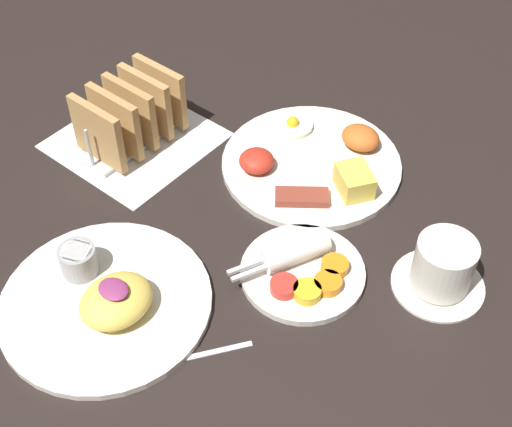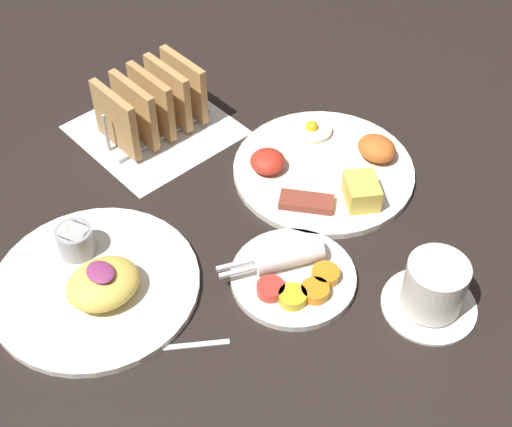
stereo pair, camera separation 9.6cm
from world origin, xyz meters
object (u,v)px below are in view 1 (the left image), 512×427
object	(u,v)px
plate_condiments	(303,270)
toast_rack	(131,114)
plate_breakfast	(315,162)
plate_foreground	(106,298)
coffee_cup	(443,268)

from	to	relation	value
plate_condiments	toast_rack	distance (m)	0.37
plate_condiments	plate_breakfast	bearing A→B (deg)	121.79
plate_foreground	coffee_cup	distance (m)	0.42
toast_rack	plate_condiments	bearing A→B (deg)	-7.97
plate_breakfast	coffee_cup	world-z (taller)	coffee_cup
toast_rack	coffee_cup	bearing A→B (deg)	5.10
plate_condiments	plate_foreground	bearing A→B (deg)	-129.65
plate_condiments	coffee_cup	world-z (taller)	coffee_cup
plate_foreground	toast_rack	distance (m)	0.32
plate_foreground	coffee_cup	world-z (taller)	coffee_cup
plate_foreground	toast_rack	world-z (taller)	toast_rack
plate_breakfast	toast_rack	xyz separation A→B (m)	(-0.25, -0.13, 0.04)
plate_condiments	coffee_cup	bearing A→B (deg)	33.55
plate_breakfast	plate_foreground	size ratio (longest dim) A/B	1.01
toast_rack	plate_breakfast	bearing A→B (deg)	26.67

